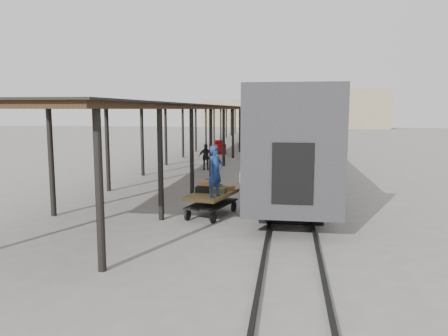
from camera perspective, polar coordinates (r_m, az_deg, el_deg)
name	(u,v)px	position (r m, az deg, el deg)	size (l,w,h in m)	color
ground	(209,208)	(17.35, -1.97, -5.31)	(160.00, 160.00, 0.00)	slate
train	(290,120)	(50.43, 8.63, 6.22)	(3.45, 76.01, 4.01)	silver
canopy	(219,108)	(41.13, -0.62, 7.83)	(4.90, 64.30, 4.15)	#422B19
rails	(290,143)	(50.77, 8.57, 3.25)	(1.54, 150.00, 0.12)	black
building_far	(342,109)	(95.25, 15.16, 7.47)	(18.00, 10.00, 8.00)	tan
building_left	(231,113)	(99.49, 0.89, 7.16)	(12.00, 8.00, 6.00)	tan
baggage_cart	(212,199)	(16.03, -1.63, -4.01)	(1.81, 2.64, 0.86)	brown
suitcase_stack	(213,187)	(16.30, -1.46, -2.51)	(1.39, 1.16, 0.42)	#3C3C3E
luggage_tug	(220,148)	(38.45, -0.59, 2.67)	(1.29, 1.55, 1.18)	maroon
porter	(215,171)	(15.17, -1.15, -0.43)	(0.65, 0.43, 1.79)	navy
pedestrian	(206,157)	(28.09, -2.35, 1.45)	(1.00, 0.42, 1.70)	black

